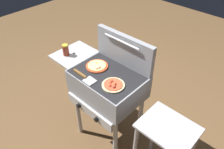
# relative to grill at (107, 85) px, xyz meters

# --- Properties ---
(ground_plane) EXTENTS (8.00, 8.00, 0.00)m
(ground_plane) POSITION_rel_grill_xyz_m (0.01, 0.00, -0.76)
(ground_plane) COLOR brown
(grill) EXTENTS (0.96, 0.53, 0.90)m
(grill) POSITION_rel_grill_xyz_m (0.00, 0.00, 0.00)
(grill) COLOR gray
(grill) RESTS_ON ground_plane
(grill_lid_open) EXTENTS (0.63, 0.08, 0.30)m
(grill_lid_open) POSITION_rel_grill_xyz_m (0.01, 0.22, 0.30)
(grill_lid_open) COLOR gray
(grill_lid_open) RESTS_ON grill
(pizza_cheese) EXTENTS (0.21, 0.21, 0.04)m
(pizza_cheese) POSITION_rel_grill_xyz_m (-0.13, 0.01, 0.15)
(pizza_cheese) COLOR #C64723
(pizza_cheese) RESTS_ON grill
(pizza_pepperoni) EXTENTS (0.19, 0.19, 0.03)m
(pizza_pepperoni) POSITION_rel_grill_xyz_m (0.16, -0.08, 0.15)
(pizza_pepperoni) COLOR beige
(pizza_pepperoni) RESTS_ON grill
(sauce_jar) EXTENTS (0.06, 0.06, 0.12)m
(sauce_jar) POSITION_rel_grill_xyz_m (-0.50, -0.06, 0.20)
(sauce_jar) COLOR maroon
(sauce_jar) RESTS_ON grill
(spatula) EXTENTS (0.26, 0.09, 0.02)m
(spatula) POSITION_rel_grill_xyz_m (-0.11, -0.17, 0.15)
(spatula) COLOR #B7BABF
(spatula) RESTS_ON grill
(prep_table) EXTENTS (0.44, 0.36, 0.73)m
(prep_table) POSITION_rel_grill_xyz_m (0.67, 0.00, -0.23)
(prep_table) COLOR #B2B2B7
(prep_table) RESTS_ON ground_plane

